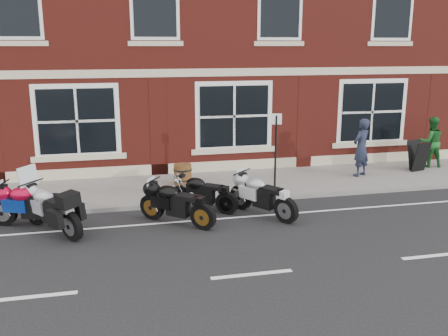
{
  "coord_description": "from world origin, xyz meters",
  "views": [
    {
      "loc": [
        -2.45,
        -11.4,
        4.24
      ],
      "look_at": [
        0.5,
        1.6,
        0.96
      ],
      "focal_mm": 40.0,
      "sensor_mm": 36.0,
      "label": 1
    }
  ],
  "objects_px": {
    "pedestrian_right": "(431,142)",
    "a_board_sign": "(418,156)",
    "moto_naked_black": "(202,192)",
    "barrel_planter": "(183,174)",
    "parking_sign": "(276,145)",
    "pedestrian_left": "(361,147)",
    "moto_touring_silver": "(51,206)",
    "moto_sport_red": "(31,204)",
    "moto_sport_silver": "(262,194)",
    "moto_sport_black": "(176,202)"
  },
  "relations": [
    {
      "from": "pedestrian_right",
      "to": "a_board_sign",
      "type": "relative_size",
      "value": 1.72
    },
    {
      "from": "moto_naked_black",
      "to": "barrel_planter",
      "type": "relative_size",
      "value": 2.64
    },
    {
      "from": "parking_sign",
      "to": "pedestrian_right",
      "type": "bearing_deg",
      "value": 25.93
    },
    {
      "from": "a_board_sign",
      "to": "barrel_planter",
      "type": "distance_m",
      "value": 7.98
    },
    {
      "from": "pedestrian_left",
      "to": "a_board_sign",
      "type": "distance_m",
      "value": 2.27
    },
    {
      "from": "moto_touring_silver",
      "to": "barrel_planter",
      "type": "height_order",
      "value": "moto_touring_silver"
    },
    {
      "from": "moto_sport_red",
      "to": "moto_naked_black",
      "type": "bearing_deg",
      "value": -65.73
    },
    {
      "from": "pedestrian_right",
      "to": "barrel_planter",
      "type": "bearing_deg",
      "value": 12.75
    },
    {
      "from": "moto_naked_black",
      "to": "pedestrian_left",
      "type": "distance_m",
      "value": 5.91
    },
    {
      "from": "a_board_sign",
      "to": "parking_sign",
      "type": "relative_size",
      "value": 0.46
    },
    {
      "from": "moto_sport_red",
      "to": "barrel_planter",
      "type": "height_order",
      "value": "moto_sport_red"
    },
    {
      "from": "barrel_planter",
      "to": "moto_sport_silver",
      "type": "bearing_deg",
      "value": -61.08
    },
    {
      "from": "moto_touring_silver",
      "to": "moto_sport_red",
      "type": "height_order",
      "value": "moto_touring_silver"
    },
    {
      "from": "a_board_sign",
      "to": "barrel_planter",
      "type": "bearing_deg",
      "value": 165.0
    },
    {
      "from": "moto_sport_black",
      "to": "moto_naked_black",
      "type": "distance_m",
      "value": 1.19
    },
    {
      "from": "pedestrian_left",
      "to": "parking_sign",
      "type": "bearing_deg",
      "value": -16.28
    },
    {
      "from": "moto_sport_silver",
      "to": "a_board_sign",
      "type": "distance_m",
      "value": 6.97
    },
    {
      "from": "barrel_planter",
      "to": "moto_sport_red",
      "type": "bearing_deg",
      "value": -147.81
    },
    {
      "from": "moto_sport_silver",
      "to": "pedestrian_right",
      "type": "xyz_separation_m",
      "value": [
        7.1,
        3.31,
        0.43
      ]
    },
    {
      "from": "moto_touring_silver",
      "to": "parking_sign",
      "type": "relative_size",
      "value": 0.86
    },
    {
      "from": "moto_sport_black",
      "to": "pedestrian_left",
      "type": "relative_size",
      "value": 0.9
    },
    {
      "from": "pedestrian_left",
      "to": "barrel_planter",
      "type": "relative_size",
      "value": 3.0
    },
    {
      "from": "moto_sport_red",
      "to": "pedestrian_left",
      "type": "bearing_deg",
      "value": -56.81
    },
    {
      "from": "a_board_sign",
      "to": "barrel_planter",
      "type": "relative_size",
      "value": 1.62
    },
    {
      "from": "barrel_planter",
      "to": "parking_sign",
      "type": "xyz_separation_m",
      "value": [
        2.61,
        -0.98,
        0.97
      ]
    },
    {
      "from": "pedestrian_right",
      "to": "pedestrian_left",
      "type": "bearing_deg",
      "value": 22.21
    },
    {
      "from": "moto_naked_black",
      "to": "moto_sport_silver",
      "type": "bearing_deg",
      "value": -79.68
    },
    {
      "from": "moto_naked_black",
      "to": "pedestrian_right",
      "type": "xyz_separation_m",
      "value": [
        8.52,
        2.59,
        0.48
      ]
    },
    {
      "from": "moto_sport_black",
      "to": "moto_sport_silver",
      "type": "height_order",
      "value": "moto_sport_silver"
    },
    {
      "from": "moto_touring_silver",
      "to": "a_board_sign",
      "type": "bearing_deg",
      "value": -22.62
    },
    {
      "from": "a_board_sign",
      "to": "moto_touring_silver",
      "type": "bearing_deg",
      "value": 179.55
    },
    {
      "from": "moto_sport_red",
      "to": "pedestrian_left",
      "type": "height_order",
      "value": "pedestrian_left"
    },
    {
      "from": "moto_naked_black",
      "to": "parking_sign",
      "type": "distance_m",
      "value": 2.85
    },
    {
      "from": "pedestrian_left",
      "to": "barrel_planter",
      "type": "distance_m",
      "value": 5.79
    },
    {
      "from": "moto_sport_silver",
      "to": "pedestrian_left",
      "type": "distance_m",
      "value": 4.95
    },
    {
      "from": "moto_sport_silver",
      "to": "pedestrian_right",
      "type": "distance_m",
      "value": 7.84
    },
    {
      "from": "moto_sport_black",
      "to": "pedestrian_left",
      "type": "distance_m",
      "value": 6.98
    },
    {
      "from": "moto_sport_black",
      "to": "parking_sign",
      "type": "relative_size",
      "value": 0.76
    },
    {
      "from": "moto_sport_red",
      "to": "moto_sport_silver",
      "type": "xyz_separation_m",
      "value": [
        5.62,
        -0.42,
        -0.01
      ]
    },
    {
      "from": "moto_sport_red",
      "to": "moto_naked_black",
      "type": "distance_m",
      "value": 4.21
    },
    {
      "from": "pedestrian_right",
      "to": "moto_sport_silver",
      "type": "bearing_deg",
      "value": 35.33
    },
    {
      "from": "a_board_sign",
      "to": "barrel_planter",
      "type": "xyz_separation_m",
      "value": [
        -7.97,
        0.06,
        -0.19
      ]
    },
    {
      "from": "moto_naked_black",
      "to": "a_board_sign",
      "type": "distance_m",
      "value": 8.07
    },
    {
      "from": "moto_sport_silver",
      "to": "pedestrian_left",
      "type": "height_order",
      "value": "pedestrian_left"
    },
    {
      "from": "barrel_planter",
      "to": "parking_sign",
      "type": "height_order",
      "value": "parking_sign"
    },
    {
      "from": "barrel_planter",
      "to": "a_board_sign",
      "type": "bearing_deg",
      "value": -0.45
    },
    {
      "from": "moto_sport_red",
      "to": "moto_sport_silver",
      "type": "relative_size",
      "value": 1.1
    },
    {
      "from": "moto_sport_silver",
      "to": "barrel_planter",
      "type": "xyz_separation_m",
      "value": [
        -1.62,
        2.94,
        -0.13
      ]
    },
    {
      "from": "parking_sign",
      "to": "moto_sport_red",
      "type": "bearing_deg",
      "value": -153.55
    },
    {
      "from": "moto_naked_black",
      "to": "pedestrian_right",
      "type": "height_order",
      "value": "pedestrian_right"
    }
  ]
}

